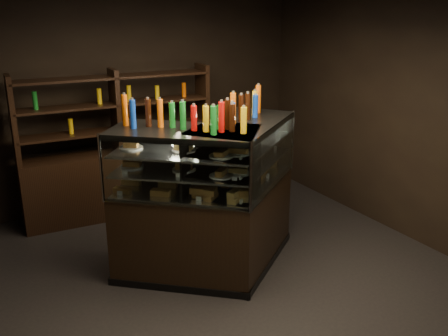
{
  "coord_description": "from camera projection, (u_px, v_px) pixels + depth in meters",
  "views": [
    {
      "loc": [
        -2.3,
        -4.27,
        2.79
      ],
      "look_at": [
        -0.01,
        -0.14,
        1.23
      ],
      "focal_mm": 40.0,
      "sensor_mm": 36.0,
      "label": 1
    }
  ],
  "objects": [
    {
      "name": "display_case",
      "position": [
        214.0,
        223.0,
        5.39
      ],
      "size": [
        2.3,
        1.53,
        1.63
      ],
      "rotation": [
        0.0,
        0.0,
        -0.01
      ],
      "color": "black",
      "rests_on": "ground"
    },
    {
      "name": "food_display",
      "position": [
        214.0,
        162.0,
        5.17
      ],
      "size": [
        1.86,
        0.98,
        0.49
      ],
      "color": "#BD8443",
      "rests_on": "display_case"
    },
    {
      "name": "back_shelving",
      "position": [
        120.0,
        173.0,
        6.8
      ],
      "size": [
        2.58,
        0.53,
        2.0
      ],
      "rotation": [
        0.0,
        0.0,
        -0.04
      ],
      "color": "black",
      "rests_on": "ground"
    },
    {
      "name": "ground",
      "position": [
        218.0,
        271.0,
        5.48
      ],
      "size": [
        5.0,
        5.0,
        0.0
      ],
      "primitive_type": "plane",
      "color": "black",
      "rests_on": "ground"
    },
    {
      "name": "potted_conifer",
      "position": [
        219.0,
        181.0,
        6.77
      ],
      "size": [
        0.41,
        0.41,
        0.88
      ],
      "rotation": [
        0.0,
        0.0,
        0.07
      ],
      "color": "black",
      "rests_on": "ground"
    },
    {
      "name": "bottles_top",
      "position": [
        213.0,
        112.0,
        5.01
      ],
      "size": [
        1.68,
        0.84,
        0.3
      ],
      "color": "black",
      "rests_on": "display_case"
    },
    {
      "name": "room_shell",
      "position": [
        218.0,
        95.0,
        4.87
      ],
      "size": [
        5.02,
        5.02,
        3.01
      ],
      "color": "black",
      "rests_on": "ground"
    }
  ]
}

